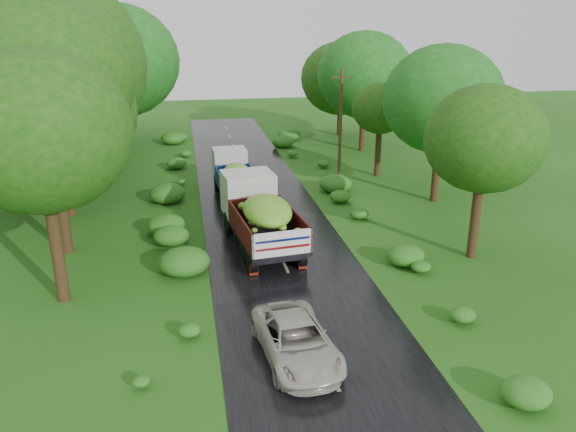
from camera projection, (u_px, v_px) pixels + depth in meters
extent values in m
plane|color=#1E4E10|center=(332.00, 376.00, 16.80)|extent=(120.00, 120.00, 0.00)
cube|color=black|center=(299.00, 298.00, 21.43)|extent=(6.50, 80.00, 0.02)
cube|color=#BFB78C|center=(332.00, 375.00, 16.80)|extent=(0.12, 1.60, 0.00)
cube|color=#BFB78C|center=(304.00, 310.00, 20.50)|extent=(0.12, 1.60, 0.00)
cube|color=#BFB78C|center=(285.00, 265.00, 24.20)|extent=(0.12, 1.60, 0.00)
cube|color=#BFB78C|center=(271.00, 232.00, 27.91)|extent=(0.12, 1.60, 0.00)
cube|color=#BFB78C|center=(260.00, 207.00, 31.61)|extent=(0.12, 1.60, 0.00)
cube|color=#BFB78C|center=(251.00, 187.00, 35.31)|extent=(0.12, 1.60, 0.00)
cube|color=#BFB78C|center=(244.00, 170.00, 39.02)|extent=(0.12, 1.60, 0.00)
cube|color=#BFB78C|center=(239.00, 157.00, 42.72)|extent=(0.12, 1.60, 0.00)
cube|color=#BFB78C|center=(234.00, 146.00, 46.43)|extent=(0.12, 1.60, 0.00)
cube|color=#BFB78C|center=(230.00, 136.00, 50.13)|extent=(0.12, 1.60, 0.00)
cube|color=#BFB78C|center=(226.00, 128.00, 53.83)|extent=(0.12, 1.60, 0.00)
cube|color=black|center=(261.00, 233.00, 25.86)|extent=(2.60, 6.36, 0.31)
cylinder|color=black|center=(229.00, 223.00, 27.65)|extent=(0.43, 1.13, 1.10)
cylinder|color=black|center=(270.00, 218.00, 28.24)|extent=(0.43, 1.13, 1.10)
cylinder|color=black|center=(246.00, 251.00, 24.36)|extent=(0.43, 1.13, 1.10)
cylinder|color=black|center=(292.00, 245.00, 24.95)|extent=(0.43, 1.13, 1.10)
cylinder|color=black|center=(252.00, 261.00, 23.35)|extent=(0.43, 1.13, 1.10)
cylinder|color=black|center=(300.00, 255.00, 23.94)|extent=(0.43, 1.13, 1.10)
cube|color=maroon|center=(254.00, 270.00, 23.09)|extent=(0.38, 0.09, 0.49)
cube|color=maroon|center=(303.00, 263.00, 23.68)|extent=(0.38, 0.09, 0.49)
cube|color=silver|center=(248.00, 193.00, 27.68)|extent=(2.65, 2.35, 2.09)
cube|color=black|center=(268.00, 237.00, 24.74)|extent=(3.06, 4.98, 0.18)
cube|color=#4E130E|center=(240.00, 227.00, 24.20)|extent=(0.63, 4.70, 1.04)
cube|color=#4E130E|center=(294.00, 221.00, 24.88)|extent=(0.63, 4.70, 1.04)
cube|color=#4E130E|center=(255.00, 208.00, 26.62)|extent=(2.52, 0.38, 1.04)
cube|color=silver|center=(283.00, 244.00, 22.45)|extent=(2.52, 0.38, 1.04)
ellipsoid|color=#4E991B|center=(267.00, 210.00, 24.32)|extent=(2.57, 4.19, 1.10)
cube|color=black|center=(235.00, 187.00, 33.23)|extent=(1.84, 5.21, 0.26)
cylinder|color=black|center=(217.00, 182.00, 34.80)|extent=(0.30, 0.92, 0.91)
cylinder|color=black|center=(245.00, 180.00, 35.19)|extent=(0.30, 0.92, 0.91)
cylinder|color=black|center=(223.00, 196.00, 32.02)|extent=(0.30, 0.92, 0.91)
cylinder|color=black|center=(253.00, 194.00, 32.40)|extent=(0.30, 0.92, 0.91)
cylinder|color=black|center=(225.00, 201.00, 31.16)|extent=(0.30, 0.92, 0.91)
cylinder|color=black|center=(256.00, 199.00, 31.55)|extent=(0.30, 0.92, 0.91)
cube|color=maroon|center=(226.00, 206.00, 30.94)|extent=(0.31, 0.05, 0.41)
cube|color=maroon|center=(257.00, 204.00, 31.33)|extent=(0.31, 0.05, 0.41)
cube|color=silver|center=(230.00, 163.00, 34.78)|extent=(2.10, 1.84, 1.73)
cube|color=black|center=(237.00, 188.00, 32.29)|extent=(2.30, 4.03, 0.15)
cube|color=navy|center=(219.00, 181.00, 31.90)|extent=(0.28, 3.92, 0.87)
cube|color=navy|center=(255.00, 179.00, 32.34)|extent=(0.28, 3.92, 0.87)
cube|color=navy|center=(232.00, 171.00, 33.88)|extent=(2.10, 0.18, 0.87)
cube|color=silver|center=(242.00, 190.00, 30.36)|extent=(2.10, 0.18, 0.87)
ellipsoid|color=#4E991B|center=(237.00, 171.00, 31.94)|extent=(1.93, 3.38, 0.91)
imported|color=beige|center=(296.00, 340.00, 17.44)|extent=(2.50, 4.69, 1.25)
cylinder|color=#382616|center=(340.00, 128.00, 34.98)|extent=(0.24, 0.24, 7.19)
cube|color=#382616|center=(342.00, 77.00, 33.95)|extent=(1.24, 0.39, 0.09)
cylinder|color=black|center=(51.00, 209.00, 20.03)|extent=(0.46, 0.46, 7.34)
ellipsoid|color=#13490E|center=(39.00, 131.00, 19.09)|extent=(3.55, 3.55, 3.20)
cylinder|color=black|center=(55.00, 158.00, 24.15)|extent=(0.49, 0.49, 8.78)
ellipsoid|color=#13490E|center=(44.00, 79.00, 23.03)|extent=(3.85, 3.85, 3.46)
cylinder|color=black|center=(64.00, 158.00, 29.23)|extent=(0.43, 0.43, 6.37)
ellipsoid|color=#13490E|center=(58.00, 111.00, 28.41)|extent=(3.98, 3.98, 3.58)
cylinder|color=black|center=(40.00, 125.00, 31.88)|extent=(0.49, 0.49, 8.66)
ellipsoid|color=#13490E|center=(31.00, 65.00, 30.78)|extent=(5.00, 5.00, 4.50)
cylinder|color=black|center=(95.00, 122.00, 37.63)|extent=(0.45, 0.45, 6.88)
ellipsoid|color=#13490E|center=(90.00, 82.00, 36.75)|extent=(3.80, 3.80, 3.42)
cylinder|color=black|center=(81.00, 105.00, 43.13)|extent=(0.46, 0.46, 7.42)
ellipsoid|color=#13490E|center=(77.00, 67.00, 42.18)|extent=(4.11, 4.11, 3.70)
cylinder|color=black|center=(120.00, 96.00, 47.46)|extent=(0.46, 0.46, 7.55)
ellipsoid|color=#13490E|center=(117.00, 61.00, 46.49)|extent=(4.55, 4.55, 4.10)
cylinder|color=black|center=(478.00, 192.00, 24.10)|extent=(0.43, 0.43, 6.07)
ellipsoid|color=#175314|center=(485.00, 139.00, 23.32)|extent=(3.18, 3.18, 2.86)
cylinder|color=black|center=(439.00, 145.00, 31.60)|extent=(0.44, 0.44, 6.64)
ellipsoid|color=#175314|center=(443.00, 99.00, 30.76)|extent=(3.64, 3.64, 3.28)
cylinder|color=black|center=(379.00, 138.00, 36.99)|extent=(0.40, 0.40, 5.14)
ellipsoid|color=#175314|center=(380.00, 108.00, 36.33)|extent=(2.72, 2.72, 2.44)
cylinder|color=black|center=(363.00, 108.00, 43.77)|extent=(0.44, 0.44, 6.70)
ellipsoid|color=#175314|center=(365.00, 75.00, 42.91)|extent=(3.83, 3.83, 3.44)
cylinder|color=black|center=(340.00, 103.00, 49.83)|extent=(0.42, 0.42, 5.69)
ellipsoid|color=#175314|center=(341.00, 78.00, 49.10)|extent=(3.75, 3.75, 3.38)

